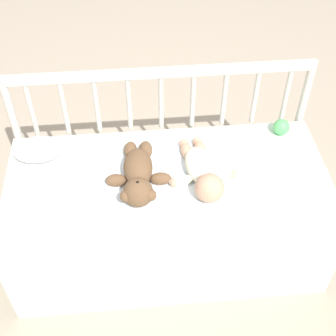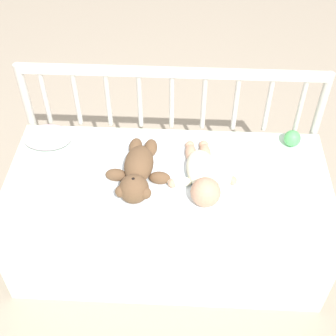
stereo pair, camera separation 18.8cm
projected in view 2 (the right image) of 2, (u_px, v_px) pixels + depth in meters
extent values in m
plane|color=tan|center=(168.00, 245.00, 2.24)|extent=(12.00, 12.00, 0.00)
cube|color=silver|center=(168.00, 215.00, 2.08)|extent=(1.33, 0.63, 0.46)
cylinder|color=beige|center=(35.00, 134.00, 2.23)|extent=(0.04, 0.04, 0.77)
cylinder|color=beige|center=(310.00, 143.00, 2.18)|extent=(0.04, 0.04, 0.77)
cube|color=beige|center=(172.00, 72.00, 1.94)|extent=(1.30, 0.03, 0.04)
cylinder|color=beige|center=(45.00, 98.00, 2.07)|extent=(0.02, 0.02, 0.28)
cylinder|color=beige|center=(77.00, 99.00, 2.07)|extent=(0.02, 0.02, 0.28)
cylinder|color=beige|center=(108.00, 100.00, 2.06)|extent=(0.02, 0.02, 0.28)
cylinder|color=beige|center=(140.00, 101.00, 2.06)|extent=(0.02, 0.02, 0.28)
cylinder|color=beige|center=(172.00, 102.00, 2.05)|extent=(0.02, 0.02, 0.28)
cylinder|color=beige|center=(204.00, 103.00, 2.05)|extent=(0.02, 0.02, 0.28)
cylinder|color=beige|center=(236.00, 104.00, 2.04)|extent=(0.02, 0.02, 0.28)
cylinder|color=beige|center=(268.00, 105.00, 2.04)|extent=(0.02, 0.02, 0.28)
cylinder|color=beige|center=(301.00, 106.00, 2.03)|extent=(0.02, 0.02, 0.28)
cube|color=white|center=(170.00, 174.00, 1.93)|extent=(0.72, 0.47, 0.01)
ellipsoid|color=brown|center=(139.00, 164.00, 1.90)|extent=(0.13, 0.20, 0.11)
sphere|color=brown|center=(134.00, 189.00, 1.80)|extent=(0.12, 0.12, 0.12)
sphere|color=beige|center=(134.00, 183.00, 1.78)|extent=(0.05, 0.05, 0.05)
sphere|color=black|center=(133.00, 180.00, 1.76)|extent=(0.02, 0.02, 0.02)
sphere|color=brown|center=(145.00, 193.00, 1.78)|extent=(0.05, 0.05, 0.05)
sphere|color=brown|center=(121.00, 191.00, 1.79)|extent=(0.05, 0.05, 0.05)
ellipsoid|color=brown|center=(160.00, 178.00, 1.89)|extent=(0.09, 0.06, 0.05)
ellipsoid|color=brown|center=(116.00, 175.00, 1.90)|extent=(0.09, 0.06, 0.05)
ellipsoid|color=brown|center=(151.00, 148.00, 2.01)|extent=(0.06, 0.10, 0.06)
ellipsoid|color=brown|center=(136.00, 147.00, 2.01)|extent=(0.06, 0.10, 0.06)
ellipsoid|color=#EAEACC|center=(201.00, 169.00, 1.90)|extent=(0.14, 0.22, 0.08)
sphere|color=tan|center=(206.00, 192.00, 1.79)|extent=(0.12, 0.12, 0.12)
ellipsoid|color=#EAEACC|center=(225.00, 180.00, 1.88)|extent=(0.11, 0.05, 0.04)
ellipsoid|color=#EAEACC|center=(180.00, 182.00, 1.88)|extent=(0.11, 0.05, 0.04)
sphere|color=tan|center=(232.00, 180.00, 1.88)|extent=(0.04, 0.04, 0.04)
sphere|color=tan|center=(172.00, 183.00, 1.87)|extent=(0.04, 0.04, 0.04)
ellipsoid|color=tan|center=(205.00, 153.00, 1.99)|extent=(0.06, 0.11, 0.05)
ellipsoid|color=tan|center=(191.00, 153.00, 1.99)|extent=(0.06, 0.11, 0.05)
sphere|color=tan|center=(204.00, 145.00, 2.03)|extent=(0.04, 0.04, 0.04)
sphere|color=tan|center=(190.00, 146.00, 2.03)|extent=(0.04, 0.04, 0.04)
ellipsoid|color=silver|center=(48.00, 137.00, 2.05)|extent=(0.22, 0.16, 0.06)
sphere|color=#59BF66|center=(292.00, 138.00, 2.04)|extent=(0.07, 0.07, 0.07)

